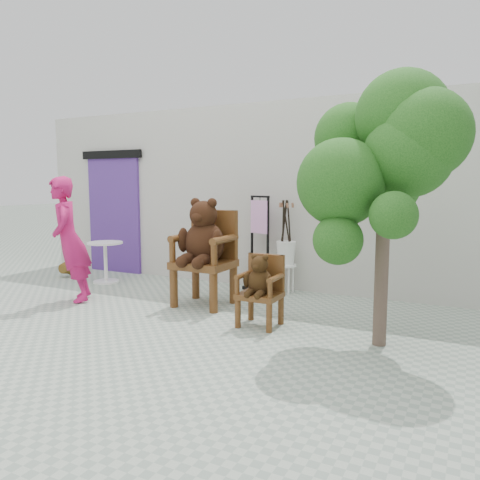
{
  "coord_description": "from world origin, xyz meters",
  "views": [
    {
      "loc": [
        3.21,
        -4.37,
        1.7
      ],
      "look_at": [
        0.41,
        1.18,
        0.95
      ],
      "focal_mm": 35.0,
      "sensor_mm": 36.0,
      "label": 1
    }
  ],
  "objects_px": {
    "cafe_table": "(105,257)",
    "chair_small": "(261,283)",
    "tree": "(388,151)",
    "person": "(70,240)",
    "chair_big": "(205,244)",
    "display_stand": "(260,254)",
    "stool_bucket": "(286,252)"
  },
  "relations": [
    {
      "from": "chair_big",
      "to": "chair_small",
      "type": "height_order",
      "value": "chair_big"
    },
    {
      "from": "person",
      "to": "tree",
      "type": "height_order",
      "value": "tree"
    },
    {
      "from": "chair_big",
      "to": "display_stand",
      "type": "height_order",
      "value": "display_stand"
    },
    {
      "from": "chair_big",
      "to": "person",
      "type": "distance_m",
      "value": 1.96
    },
    {
      "from": "chair_big",
      "to": "display_stand",
      "type": "xyz_separation_m",
      "value": [
        0.31,
        1.17,
        -0.28
      ]
    },
    {
      "from": "person",
      "to": "display_stand",
      "type": "bearing_deg",
      "value": 89.78
    },
    {
      "from": "display_stand",
      "to": "stool_bucket",
      "type": "distance_m",
      "value": 0.45
    },
    {
      "from": "person",
      "to": "stool_bucket",
      "type": "distance_m",
      "value": 3.21
    },
    {
      "from": "chair_small",
      "to": "chair_big",
      "type": "bearing_deg",
      "value": 153.8
    },
    {
      "from": "cafe_table",
      "to": "tree",
      "type": "distance_m",
      "value": 5.2
    },
    {
      "from": "person",
      "to": "cafe_table",
      "type": "xyz_separation_m",
      "value": [
        -0.48,
        1.22,
        -0.46
      ]
    },
    {
      "from": "chair_big",
      "to": "stool_bucket",
      "type": "distance_m",
      "value": 1.41
    },
    {
      "from": "person",
      "to": "cafe_table",
      "type": "distance_m",
      "value": 1.39
    },
    {
      "from": "cafe_table",
      "to": "person",
      "type": "bearing_deg",
      "value": -68.62
    },
    {
      "from": "tree",
      "to": "person",
      "type": "bearing_deg",
      "value": -178.32
    },
    {
      "from": "chair_big",
      "to": "display_stand",
      "type": "bearing_deg",
      "value": 75.0
    },
    {
      "from": "chair_big",
      "to": "tree",
      "type": "distance_m",
      "value": 2.83
    },
    {
      "from": "chair_small",
      "to": "person",
      "type": "distance_m",
      "value": 2.96
    },
    {
      "from": "display_stand",
      "to": "person",
      "type": "bearing_deg",
      "value": -117.57
    },
    {
      "from": "display_stand",
      "to": "chair_big",
      "type": "bearing_deg",
      "value": -83.66
    },
    {
      "from": "chair_small",
      "to": "stool_bucket",
      "type": "xyz_separation_m",
      "value": [
        -0.34,
        1.71,
        0.12
      ]
    },
    {
      "from": "cafe_table",
      "to": "chair_small",
      "type": "bearing_deg",
      "value": -17.3
    },
    {
      "from": "chair_small",
      "to": "display_stand",
      "type": "xyz_separation_m",
      "value": [
        -0.79,
        1.71,
        0.07
      ]
    },
    {
      "from": "person",
      "to": "stool_bucket",
      "type": "xyz_separation_m",
      "value": [
        2.59,
        1.87,
        -0.26
      ]
    },
    {
      "from": "chair_big",
      "to": "cafe_table",
      "type": "height_order",
      "value": "chair_big"
    },
    {
      "from": "person",
      "to": "display_stand",
      "type": "distance_m",
      "value": 2.86
    },
    {
      "from": "chair_big",
      "to": "cafe_table",
      "type": "distance_m",
      "value": 2.41
    },
    {
      "from": "chair_big",
      "to": "tree",
      "type": "xyz_separation_m",
      "value": [
        2.52,
        -0.58,
        1.16
      ]
    },
    {
      "from": "chair_small",
      "to": "cafe_table",
      "type": "height_order",
      "value": "chair_small"
    },
    {
      "from": "chair_big",
      "to": "tree",
      "type": "bearing_deg",
      "value": -12.86
    },
    {
      "from": "person",
      "to": "cafe_table",
      "type": "height_order",
      "value": "person"
    },
    {
      "from": "chair_small",
      "to": "tree",
      "type": "distance_m",
      "value": 2.07
    }
  ]
}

